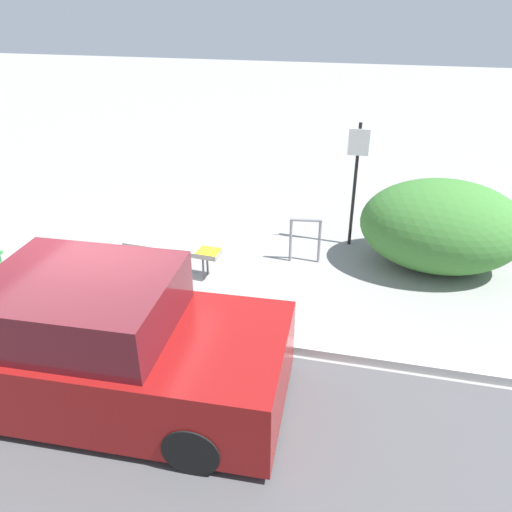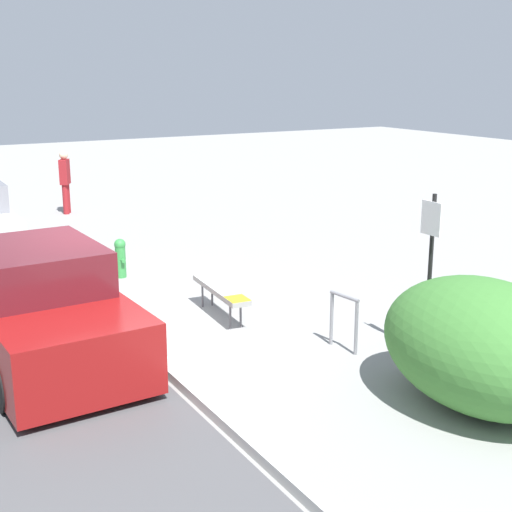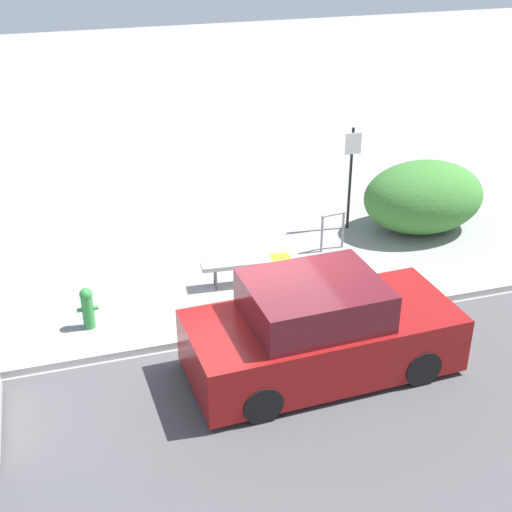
# 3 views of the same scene
# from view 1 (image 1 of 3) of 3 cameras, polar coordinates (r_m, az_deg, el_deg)

# --- Properties ---
(ground_plane) EXTENTS (60.00, 60.00, 0.00)m
(ground_plane) POSITION_cam_1_polar(r_m,az_deg,el_deg) (7.59, -15.78, -7.49)
(ground_plane) COLOR gray
(curb) EXTENTS (60.00, 0.20, 0.13)m
(curb) POSITION_cam_1_polar(r_m,az_deg,el_deg) (7.55, -15.85, -7.09)
(curb) COLOR #B7B7B2
(curb) RESTS_ON ground_plane
(bench) EXTENTS (1.72, 0.46, 0.51)m
(bench) POSITION_cam_1_polar(r_m,az_deg,el_deg) (8.49, -9.51, 0.86)
(bench) COLOR #515156
(bench) RESTS_ON ground_plane
(bike_rack) EXTENTS (0.55, 0.12, 0.83)m
(bike_rack) POSITION_cam_1_polar(r_m,az_deg,el_deg) (8.73, 5.64, 2.31)
(bike_rack) COLOR gray
(bike_rack) RESTS_ON ground_plane
(sign_post) EXTENTS (0.36, 0.08, 2.30)m
(sign_post) POSITION_cam_1_polar(r_m,az_deg,el_deg) (9.16, 11.32, 9.12)
(sign_post) COLOR black
(sign_post) RESTS_ON ground_plane
(shrub_hedge) EXTENTS (2.70, 1.95, 1.56)m
(shrub_hedge) POSITION_cam_1_polar(r_m,az_deg,el_deg) (8.96, 20.43, 3.22)
(shrub_hedge) COLOR #3D7A33
(shrub_hedge) RESTS_ON ground_plane
(parked_car_near) EXTENTS (4.22, 1.97, 1.60)m
(parked_car_near) POSITION_cam_1_polar(r_m,az_deg,el_deg) (6.03, -17.32, -9.84)
(parked_car_near) COLOR black
(parked_car_near) RESTS_ON ground_plane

